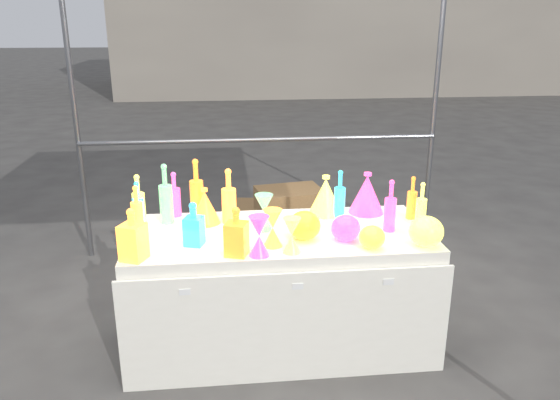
{
  "coord_description": "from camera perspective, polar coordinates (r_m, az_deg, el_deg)",
  "views": [
    {
      "loc": [
        -0.33,
        -3.03,
        1.96
      ],
      "look_at": [
        0.0,
        0.0,
        0.95
      ],
      "focal_mm": 35.0,
      "sensor_mm": 36.0,
      "label": 1
    }
  ],
  "objects": [
    {
      "name": "decanter_2",
      "position": [
        3.09,
        -9.01,
        -2.45
      ],
      "size": [
        0.13,
        0.13,
        0.25
      ],
      "primitive_type": null,
      "rotation": [
        0.0,
        0.0,
        -0.31
      ],
      "color": "#1F8919",
      "rests_on": "display_table"
    },
    {
      "name": "bottle_8",
      "position": [
        3.48,
        6.27,
        0.6
      ],
      "size": [
        0.09,
        0.09,
        0.32
      ],
      "primitive_type": null,
      "rotation": [
        0.0,
        0.0,
        -0.38
      ],
      "color": "#1F8919",
      "rests_on": "display_table"
    },
    {
      "name": "bottle_1",
      "position": [
        3.42,
        -14.62,
        -0.44
      ],
      "size": [
        0.07,
        0.07,
        0.29
      ],
      "primitive_type": null,
      "rotation": [
        0.0,
        0.0,
        -0.07
      ],
      "color": "#1F8919",
      "rests_on": "display_table"
    },
    {
      "name": "lampshade_2",
      "position": [
        3.61,
        9.06,
        0.75
      ],
      "size": [
        0.3,
        0.3,
        0.27
      ],
      "primitive_type": null,
      "rotation": [
        0.0,
        0.0,
        -0.37
      ],
      "color": "#1D5BAC",
      "rests_on": "display_table"
    },
    {
      "name": "globe_2",
      "position": [
        3.15,
        2.58,
        -2.84
      ],
      "size": [
        0.23,
        0.23,
        0.15
      ],
      "primitive_type": null,
      "rotation": [
        0.0,
        0.0,
        0.29
      ],
      "color": "yellow",
      "rests_on": "display_table"
    },
    {
      "name": "cardboard_box_closed",
      "position": [
        5.21,
        1.0,
        -1.17
      ],
      "size": [
        0.67,
        0.53,
        0.44
      ],
      "primitive_type": "cube",
      "rotation": [
        0.0,
        0.0,
        0.17
      ],
      "color": "#997145",
      "rests_on": "ground"
    },
    {
      "name": "bottle_9",
      "position": [
        3.55,
        13.63,
        0.26
      ],
      "size": [
        0.07,
        0.07,
        0.28
      ],
      "primitive_type": null,
      "rotation": [
        0.0,
        0.0,
        0.12
      ],
      "color": "yellow",
      "rests_on": "display_table"
    },
    {
      "name": "bottle_4",
      "position": [
        3.45,
        -14.57,
        0.01
      ],
      "size": [
        0.1,
        0.1,
        0.32
      ],
      "primitive_type": null,
      "rotation": [
        0.0,
        0.0,
        -0.38
      ],
      "color": "#146E81",
      "rests_on": "display_table"
    },
    {
      "name": "decanter_0",
      "position": [
        2.96,
        -15.16,
        -3.46
      ],
      "size": [
        0.16,
        0.16,
        0.29
      ],
      "primitive_type": null,
      "rotation": [
        0.0,
        0.0,
        -0.42
      ],
      "color": "red",
      "rests_on": "display_table"
    },
    {
      "name": "bottle_2",
      "position": [
        3.47,
        -8.72,
        1.13
      ],
      "size": [
        0.09,
        0.09,
        0.39
      ],
      "primitive_type": null,
      "rotation": [
        0.0,
        0.0,
        -0.03
      ],
      "color": "yellow",
      "rests_on": "display_table"
    },
    {
      "name": "bottle_5",
      "position": [
        3.44,
        -11.86,
        0.65
      ],
      "size": [
        0.09,
        0.09,
        0.38
      ],
      "primitive_type": null,
      "rotation": [
        0.0,
        0.0,
        0.02
      ],
      "color": "#AF238C",
      "rests_on": "display_table"
    },
    {
      "name": "cardboard_box_flat",
      "position": [
        5.93,
        -1.68,
        -0.71
      ],
      "size": [
        0.7,
        0.54,
        0.05
      ],
      "primitive_type": "cube",
      "rotation": [
        0.0,
        0.0,
        -0.15
      ],
      "color": "#997145",
      "rests_on": "ground"
    },
    {
      "name": "lampshade_3",
      "position": [
        3.55,
        4.79,
        0.53
      ],
      "size": [
        0.23,
        0.23,
        0.26
      ],
      "primitive_type": null,
      "rotation": [
        0.0,
        0.0,
        -0.06
      ],
      "color": "#146E81",
      "rests_on": "display_table"
    },
    {
      "name": "bottle_10",
      "position": [
        3.31,
        11.46,
        -0.56
      ],
      "size": [
        0.09,
        0.09,
        0.32
      ],
      "primitive_type": null,
      "rotation": [
        0.0,
        0.0,
        -0.39
      ],
      "color": "#1D5BAC",
      "rests_on": "display_table"
    },
    {
      "name": "hourglass_3",
      "position": [
        3.28,
        -1.68,
        -1.29
      ],
      "size": [
        0.14,
        0.14,
        0.22
      ],
      "primitive_type": null,
      "rotation": [
        0.0,
        0.0,
        0.3
      ],
      "color": "#AF238C",
      "rests_on": "display_table"
    },
    {
      "name": "display_table",
      "position": [
        3.43,
        0.02,
        -9.21
      ],
      "size": [
        1.84,
        0.83,
        0.75
      ],
      "color": "white",
      "rests_on": "ground"
    },
    {
      "name": "bottle_3",
      "position": [
        3.56,
        -10.97,
        0.61
      ],
      "size": [
        0.09,
        0.09,
        0.29
      ],
      "primitive_type": null,
      "rotation": [
        0.0,
        0.0,
        0.2
      ],
      "color": "#1D5BAC",
      "rests_on": "display_table"
    },
    {
      "name": "hourglass_2",
      "position": [
        2.96,
        1.24,
        -3.7
      ],
      "size": [
        0.12,
        0.12,
        0.2
      ],
      "primitive_type": null,
      "rotation": [
        0.0,
        0.0,
        0.25
      ],
      "color": "#146E81",
      "rests_on": "display_table"
    },
    {
      "name": "ground",
      "position": [
        3.63,
        0.0,
        -14.39
      ],
      "size": [
        80.0,
        80.0,
        0.0
      ],
      "primitive_type": "plane",
      "color": "#5C5A55",
      "rests_on": "ground"
    },
    {
      "name": "globe_1",
      "position": [
        3.16,
        15.0,
        -3.36
      ],
      "size": [
        0.2,
        0.2,
        0.16
      ],
      "primitive_type": null,
      "rotation": [
        0.0,
        0.0,
        0.03
      ],
      "color": "#146E81",
      "rests_on": "display_table"
    },
    {
      "name": "hourglass_1",
      "position": [
        2.92,
        -2.19,
        -3.79
      ],
      "size": [
        0.15,
        0.15,
        0.22
      ],
      "primitive_type": null,
      "rotation": [
        0.0,
        0.0,
        -0.37
      ],
      "color": "#1D5BAC",
      "rests_on": "display_table"
    },
    {
      "name": "globe_0",
      "position": [
        3.07,
        9.58,
        -3.98
      ],
      "size": [
        0.17,
        0.17,
        0.12
      ],
      "primitive_type": null,
      "rotation": [
        0.0,
        0.0,
        -0.18
      ],
      "color": "red",
      "rests_on": "display_table"
    },
    {
      "name": "globe_3",
      "position": [
        3.15,
        6.86,
        -3.08
      ],
      "size": [
        0.22,
        0.22,
        0.14
      ],
      "primitive_type": null,
      "rotation": [
        0.0,
        0.0,
        -0.32
      ],
      "color": "#1D5BAC",
      "rests_on": "display_table"
    },
    {
      "name": "bottle_11",
      "position": [
        3.41,
        14.55,
        -0.53
      ],
      "size": [
        0.08,
        0.08,
        0.29
      ],
      "primitive_type": null,
      "rotation": [
        0.0,
        0.0,
        -0.26
      ],
      "color": "#146E81",
      "rests_on": "display_table"
    },
    {
      "name": "bottle_0",
      "position": [
        3.37,
        -14.74,
        -0.81
      ],
      "size": [
        0.08,
        0.08,
        0.28
      ],
      "primitive_type": null,
      "rotation": [
        0.0,
        0.0,
        -0.06
      ],
      "color": "red",
      "rests_on": "display_table"
    },
    {
      "name": "hourglass_4",
      "position": [
        3.04,
        -0.76,
        -2.94
      ],
      "size": [
        0.14,
        0.14,
        0.22
      ],
      "primitive_type": null,
      "rotation": [
        0.0,
        0.0,
        0.34
      ],
      "color": "red",
      "rests_on": "display_table"
    },
    {
      "name": "bottle_6",
      "position": [
        3.39,
        -5.37,
        0.43
      ],
      "size": [
        0.12,
        0.12,
        0.35
      ],
      "primitive_type": null,
      "rotation": [
        0.0,
        0.0,
        -0.34
      ],
      "color": "red",
      "rests_on": "display_table"
    },
    {
      "name": "lampshade_0",
      "position": [
        3.42,
        -7.85,
        -0.59
      ],
      "size": [
        0.24,
        0.24,
        0.23
      ],
      "primitive_type": null,
      "rotation": [
        0.0,
        0.0,
        0.34
      ],
      "color": "yellow",
      "rests_on": "display_table"
    },
    {
      "name": "decanter_1",
      "position": [
        2.93,
        -4.58,
        -3.27
      ],
      "size": [
        0.14,
        0.14,
        0.27
      ],
      "primitive_type": null,
      "rotation": [
        0.0,
        0.0,
        -0.33
      ],
      "color": "yellow",
      "rests_on": "display_table"
    }
  ]
}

